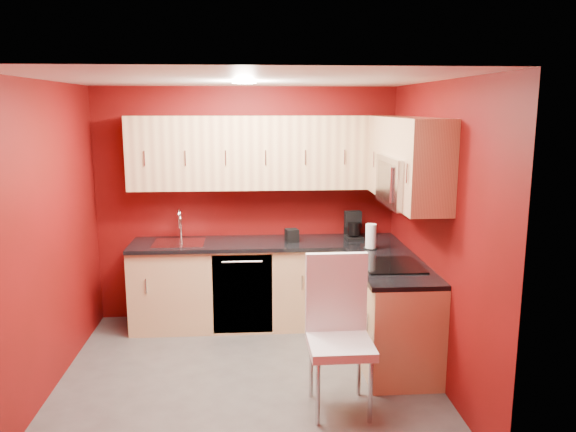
{
  "coord_description": "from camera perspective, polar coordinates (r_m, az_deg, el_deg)",
  "views": [
    {
      "loc": [
        0.03,
        -4.5,
        2.29
      ],
      "look_at": [
        0.38,
        0.55,
        1.3
      ],
      "focal_mm": 35.0,
      "sensor_mm": 36.0,
      "label": 1
    }
  ],
  "objects": [
    {
      "name": "dining_chair",
      "position": [
        4.32,
        5.34,
        -12.12
      ],
      "size": [
        0.48,
        0.51,
        1.18
      ],
      "primitive_type": null,
      "rotation": [
        0.0,
        0.0,
        0.01
      ],
      "color": "silver",
      "rests_on": "floor"
    },
    {
      "name": "base_cabinets_right",
      "position": [
        5.25,
        10.41,
        -9.82
      ],
      "size": [
        0.6,
        1.3,
        0.87
      ],
      "primitive_type": "cube",
      "color": "tan",
      "rests_on": "floor"
    },
    {
      "name": "floor",
      "position": [
        5.05,
        -4.08,
        -15.96
      ],
      "size": [
        3.2,
        3.2,
        0.0
      ],
      "primitive_type": "plane",
      "color": "#54514E",
      "rests_on": "ground"
    },
    {
      "name": "countertop_right",
      "position": [
        5.09,
        10.46,
        -5.1
      ],
      "size": [
        0.63,
        1.27,
        0.04
      ],
      "primitive_type": "cube",
      "color": "black",
      "rests_on": "base_cabinets_right"
    },
    {
      "name": "napkin_holder",
      "position": [
        5.83,
        0.39,
        -1.98
      ],
      "size": [
        0.15,
        0.15,
        0.13
      ],
      "primitive_type": null,
      "rotation": [
        0.0,
        0.0,
        0.22
      ],
      "color": "black",
      "rests_on": "countertop_back"
    },
    {
      "name": "countertop_back",
      "position": [
        5.85,
        -2.23,
        -2.79
      ],
      "size": [
        2.8,
        0.63,
        0.04
      ],
      "primitive_type": "cube",
      "color": "black",
      "rests_on": "base_cabinets_back"
    },
    {
      "name": "dishwasher_front",
      "position": [
        5.72,
        -4.64,
        -7.92
      ],
      "size": [
        0.6,
        0.02,
        0.82
      ],
      "primitive_type": "cube",
      "color": "black",
      "rests_on": "base_cabinets_back"
    },
    {
      "name": "wall_back",
      "position": [
        6.09,
        -4.23,
        1.18
      ],
      "size": [
        3.2,
        0.0,
        3.2
      ],
      "primitive_type": "plane",
      "rotation": [
        1.57,
        0.0,
        0.0
      ],
      "color": "#67090B",
      "rests_on": "floor"
    },
    {
      "name": "upper_cabinets_back",
      "position": [
        5.84,
        -2.34,
        6.48
      ],
      "size": [
        2.8,
        0.35,
        0.75
      ],
      "primitive_type": "cube",
      "color": "#DBB87C",
      "rests_on": "wall_back"
    },
    {
      "name": "base_cabinets_back",
      "position": [
        5.99,
        -2.2,
        -6.98
      ],
      "size": [
        2.8,
        0.6,
        0.87
      ],
      "primitive_type": "cube",
      "color": "tan",
      "rests_on": "floor"
    },
    {
      "name": "ceiling",
      "position": [
        4.5,
        -4.52,
        13.7
      ],
      "size": [
        3.2,
        3.2,
        0.0
      ],
      "primitive_type": "plane",
      "rotation": [
        3.14,
        0.0,
        0.0
      ],
      "color": "white",
      "rests_on": "wall_back"
    },
    {
      "name": "wall_right",
      "position": [
        4.87,
        14.88,
        -1.64
      ],
      "size": [
        0.0,
        3.0,
        3.0
      ],
      "primitive_type": "plane",
      "rotation": [
        1.57,
        0.0,
        -1.57
      ],
      "color": "#67090B",
      "rests_on": "floor"
    },
    {
      "name": "wall_left",
      "position": [
        4.9,
        -23.37,
        -2.13
      ],
      "size": [
        0.0,
        3.0,
        3.0
      ],
      "primitive_type": "plane",
      "rotation": [
        1.57,
        0.0,
        1.57
      ],
      "color": "#67090B",
      "rests_on": "floor"
    },
    {
      "name": "wall_front",
      "position": [
        3.17,
        -4.41,
        -8.1
      ],
      "size": [
        3.2,
        0.0,
        3.2
      ],
      "primitive_type": "plane",
      "rotation": [
        -1.57,
        0.0,
        0.0
      ],
      "color": "#67090B",
      "rests_on": "floor"
    },
    {
      "name": "sink",
      "position": [
        5.9,
        -11.01,
        -2.33
      ],
      "size": [
        0.52,
        0.42,
        0.35
      ],
      "color": "silver",
      "rests_on": "countertop_back"
    },
    {
      "name": "coffee_maker",
      "position": [
        5.98,
        6.73,
        -0.97
      ],
      "size": [
        0.19,
        0.24,
        0.29
      ],
      "primitive_type": null,
      "rotation": [
        0.0,
        0.0,
        0.07
      ],
      "color": "black",
      "rests_on": "countertop_back"
    },
    {
      "name": "cooktop",
      "position": [
        5.05,
        10.52,
        -4.93
      ],
      "size": [
        0.5,
        0.55,
        0.01
      ],
      "primitive_type": "cube",
      "color": "black",
      "rests_on": "countertop_right"
    },
    {
      "name": "paper_towel",
      "position": [
        5.58,
        8.42,
        -2.07
      ],
      "size": [
        0.16,
        0.16,
        0.25
      ],
      "primitive_type": null,
      "rotation": [
        0.0,
        0.0,
        -0.18
      ],
      "color": "white",
      "rests_on": "countertop_right"
    },
    {
      "name": "microwave",
      "position": [
        4.93,
        12.1,
        3.47
      ],
      "size": [
        0.42,
        0.76,
        0.42
      ],
      "color": "silver",
      "rests_on": "upper_cabinets_right"
    },
    {
      "name": "upper_cabinets_right",
      "position": [
        5.15,
        11.8,
        6.34
      ],
      "size": [
        0.35,
        1.55,
        0.75
      ],
      "color": "#DBB87C",
      "rests_on": "wall_right"
    },
    {
      "name": "downlight",
      "position": [
        4.8,
        -4.49,
        13.35
      ],
      "size": [
        0.2,
        0.2,
        0.01
      ],
      "primitive_type": "cylinder",
      "color": "white",
      "rests_on": "ceiling"
    }
  ]
}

